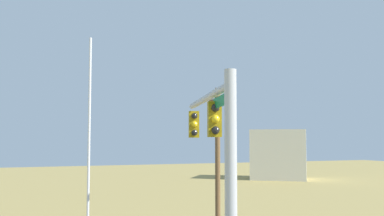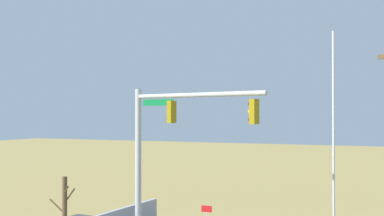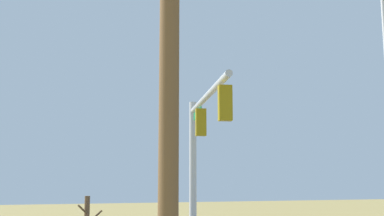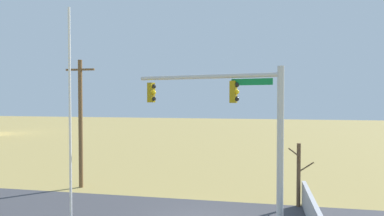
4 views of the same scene
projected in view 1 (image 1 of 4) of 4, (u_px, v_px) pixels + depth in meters
The scene contains 4 objects.
signal_mast at pixel (216, 158), 11.90m from camera, with size 6.75×1.92×6.91m.
flagpole at pixel (89, 157), 17.25m from camera, with size 0.10×0.10×9.26m, color silver.
utility_pole at pixel (218, 163), 23.00m from camera, with size 1.90×0.26×7.95m.
distant_building at pixel (279, 154), 61.01m from camera, with size 6.52×7.14×6.60m, color beige.
Camera 1 is at (12.64, -4.52, 5.32)m, focal length 42.38 mm.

